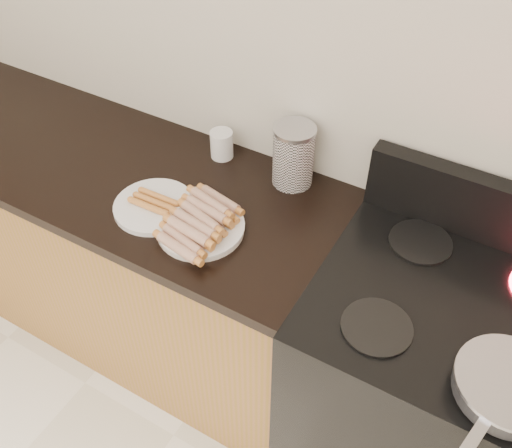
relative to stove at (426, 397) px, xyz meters
The scene contains 14 objects.
wall_back 1.19m from the stove, 157.38° to the left, with size 4.00×0.04×2.60m, color silver.
cabinet_base 1.48m from the stove, behind, with size 2.20×0.59×0.86m, color #935D36.
counter_slab 1.54m from the stove, behind, with size 2.20×0.62×0.04m, color black.
stove is the anchor object (origin of this frame).
stove_panel 0.62m from the stove, 90.00° to the left, with size 0.76×0.06×0.20m, color black.
burner_near_left 0.52m from the stove, 135.00° to the right, with size 0.18×0.18×0.01m, color black.
burner_far_left 0.52m from the stove, 135.00° to the left, with size 0.18×0.18×0.01m, color black.
frying_pan 0.55m from the stove, 54.16° to the right, with size 0.24×0.42×0.05m.
main_plate 0.88m from the stove, behind, with size 0.26×0.26×0.02m, color silver.
side_plate 1.04m from the stove, behind, with size 0.25×0.25×0.02m, color white.
hotdog_pile 0.90m from the stove, behind, with size 0.15×0.29×0.06m.
plain_sausages 1.04m from the stove, behind, with size 0.13×0.08×0.02m.
canister 0.86m from the stove, 158.50° to the left, with size 0.13×0.13×0.21m.
mug 1.05m from the stove, 164.60° to the left, with size 0.08×0.08×0.10m, color white.
Camera 1 is at (0.77, 0.63, 2.09)m, focal length 40.00 mm.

